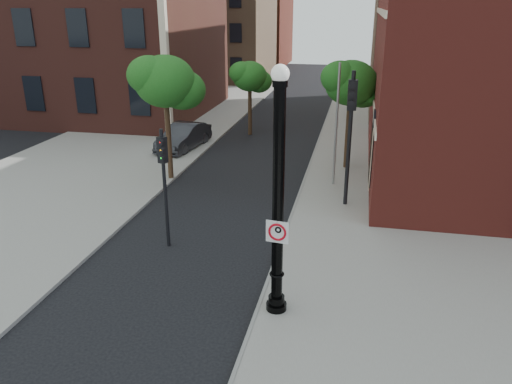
% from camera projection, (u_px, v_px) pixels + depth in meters
% --- Properties ---
extents(ground, '(120.00, 120.00, 0.00)m').
position_uv_depth(ground, '(186.00, 303.00, 13.93)').
color(ground, black).
rests_on(ground, ground).
extents(sidewalk_right, '(8.00, 60.00, 0.12)m').
position_uv_depth(sidewalk_right, '(392.00, 193.00, 21.91)').
color(sidewalk_right, gray).
rests_on(sidewalk_right, ground).
extents(sidewalk_left, '(10.00, 50.00, 0.12)m').
position_uv_depth(sidewalk_left, '(147.00, 133.00, 32.12)').
color(sidewalk_left, gray).
rests_on(sidewalk_left, ground).
extents(curb_edge, '(0.10, 60.00, 0.14)m').
position_uv_depth(curb_edge, '(302.00, 186.00, 22.66)').
color(curb_edge, gray).
rests_on(curb_edge, ground).
extents(bg_building_tan_a, '(12.00, 12.00, 12.00)m').
position_uv_depth(bg_building_tan_a, '(213.00, 22.00, 54.41)').
color(bg_building_tan_a, brown).
rests_on(bg_building_tan_a, ground).
extents(bg_building_red, '(12.00, 12.00, 10.00)m').
position_uv_depth(bg_building_red, '(243.00, 26.00, 67.58)').
color(bg_building_red, maroon).
rests_on(bg_building_red, ground).
extents(lamppost, '(0.56, 0.56, 6.56)m').
position_uv_depth(lamppost, '(278.00, 209.00, 12.42)').
color(lamppost, black).
rests_on(lamppost, ground).
extents(no_parking_sign, '(0.59, 0.11, 0.59)m').
position_uv_depth(no_parking_sign, '(277.00, 232.00, 12.45)').
color(no_parking_sign, white).
rests_on(no_parking_sign, ground).
extents(parked_car, '(2.12, 4.60, 1.46)m').
position_uv_depth(parked_car, '(184.00, 137.00, 28.43)').
color(parked_car, '#29292D').
rests_on(parked_car, ground).
extents(traffic_signal_left, '(0.32, 0.36, 4.11)m').
position_uv_depth(traffic_signal_left, '(164.00, 169.00, 16.24)').
color(traffic_signal_left, black).
rests_on(traffic_signal_left, ground).
extents(traffic_signal_right, '(0.37, 0.46, 5.50)m').
position_uv_depth(traffic_signal_right, '(351.00, 118.00, 19.24)').
color(traffic_signal_right, black).
rests_on(traffic_signal_right, ground).
extents(utility_pole, '(0.11, 0.11, 5.54)m').
position_uv_depth(utility_pole, '(336.00, 127.00, 21.87)').
color(utility_pole, '#999999').
rests_on(utility_pole, ground).
extents(street_tree_a, '(3.20, 2.90, 5.78)m').
position_uv_depth(street_tree_a, '(166.00, 83.00, 22.08)').
color(street_tree_a, black).
rests_on(street_tree_a, ground).
extents(street_tree_b, '(2.55, 2.30, 4.59)m').
position_uv_depth(street_tree_b, '(250.00, 77.00, 30.67)').
color(street_tree_b, black).
rests_on(street_tree_b, ground).
extents(street_tree_c, '(2.99, 2.70, 5.38)m').
position_uv_depth(street_tree_c, '(352.00, 84.00, 23.75)').
color(street_tree_c, black).
rests_on(street_tree_c, ground).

